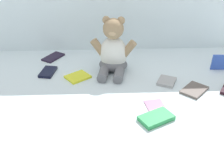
{
  "coord_description": "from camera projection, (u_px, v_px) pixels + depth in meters",
  "views": [
    {
      "loc": [
        -0.04,
        -1.26,
        0.74
      ],
      "look_at": [
        0.01,
        -0.1,
        0.1
      ],
      "focal_mm": 46.44,
      "sensor_mm": 36.0,
      "label": 1
    }
  ],
  "objects": [
    {
      "name": "book_case_8",
      "position": [
        167.0,
        81.0,
        1.46
      ],
      "size": [
        0.12,
        0.12,
        0.01
      ],
      "primitive_type": "cube",
      "rotation": [
        0.0,
        0.0,
        2.7
      ],
      "color": "#9F9C9B",
      "rests_on": "ground_plane"
    },
    {
      "name": "teddy_bear",
      "position": [
        113.0,
        52.0,
        1.52
      ],
      "size": [
        0.25,
        0.23,
        0.3
      ],
      "rotation": [
        0.0,
        0.0,
        -0.17
      ],
      "color": "white",
      "rests_on": "ground_plane"
    },
    {
      "name": "book_case_7",
      "position": [
        194.0,
        90.0,
        1.39
      ],
      "size": [
        0.16,
        0.16,
        0.01
      ],
      "primitive_type": "cube",
      "rotation": [
        0.0,
        0.0,
        2.39
      ],
      "color": "#5D514A",
      "rests_on": "ground_plane"
    },
    {
      "name": "book_case_0",
      "position": [
        219.0,
        62.0,
        1.56
      ],
      "size": [
        0.08,
        0.02,
        0.09
      ],
      "primitive_type": "cube",
      "rotation": [
        0.11,
        0.0,
        -0.07
      ],
      "color": "#3455B8",
      "rests_on": "ground_plane"
    },
    {
      "name": "book_case_1",
      "position": [
        78.0,
        77.0,
        1.5
      ],
      "size": [
        0.15,
        0.14,
        0.01
      ],
      "primitive_type": "cube",
      "rotation": [
        0.0,
        0.0,
        5.35
      ],
      "color": "yellow",
      "rests_on": "ground_plane"
    },
    {
      "name": "ground_plane",
      "position": [
        110.0,
        82.0,
        1.46
      ],
      "size": [
        3.2,
        3.2,
        0.0
      ],
      "primitive_type": "plane",
      "color": "silver"
    },
    {
      "name": "book_case_3",
      "position": [
        48.0,
        72.0,
        1.54
      ],
      "size": [
        0.09,
        0.13,
        0.01
      ],
      "primitive_type": "cube",
      "rotation": [
        0.0,
        0.0,
        6.1
      ],
      "color": "black",
      "rests_on": "ground_plane"
    },
    {
      "name": "book_case_4",
      "position": [
        155.0,
        105.0,
        1.28
      ],
      "size": [
        0.09,
        0.1,
        0.01
      ],
      "primitive_type": "cube",
      "rotation": [
        0.0,
        0.0,
        0.16
      ],
      "color": "#AF668F",
      "rests_on": "ground_plane"
    },
    {
      "name": "book_case_6",
      "position": [
        156.0,
        118.0,
        1.19
      ],
      "size": [
        0.16,
        0.14,
        0.02
      ],
      "primitive_type": "cube",
      "rotation": [
        0.0,
        0.0,
        5.21
      ],
      "color": "green",
      "rests_on": "ground_plane"
    },
    {
      "name": "book_case_5",
      "position": [
        53.0,
        57.0,
        1.71
      ],
      "size": [
        0.13,
        0.15,
        0.01
      ],
      "primitive_type": "cube",
      "rotation": [
        0.0,
        0.0,
        5.7
      ],
      "color": "black",
      "rests_on": "ground_plane"
    }
  ]
}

